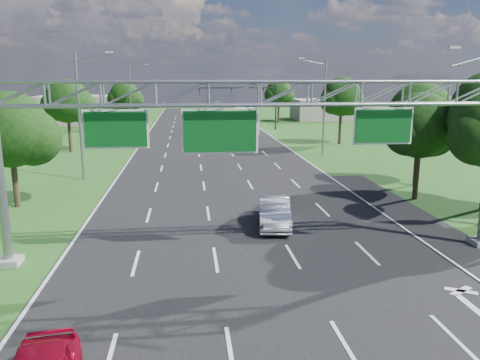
{
  "coord_description": "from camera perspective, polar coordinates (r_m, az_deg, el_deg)",
  "views": [
    {
      "loc": [
        -2.92,
        -8.63,
        8.18
      ],
      "look_at": [
        -0.47,
        13.28,
        3.33
      ],
      "focal_mm": 35.0,
      "sensor_mm": 36.0,
      "label": 1
    }
  ],
  "objects": [
    {
      "name": "ground",
      "position": [
        39.59,
        -2.01,
        0.47
      ],
      "size": [
        220.0,
        220.0,
        0.0
      ],
      "primitive_type": "plane",
      "color": "#225218",
      "rests_on": "ground"
    },
    {
      "name": "road",
      "position": [
        39.59,
        -2.01,
        0.47
      ],
      "size": [
        18.0,
        180.0,
        0.02
      ],
      "primitive_type": "cube",
      "color": "black",
      "rests_on": "ground"
    },
    {
      "name": "road_flare",
      "position": [
        27.41,
        22.71,
        -5.96
      ],
      "size": [
        3.0,
        30.0,
        0.02
      ],
      "primitive_type": "cube",
      "color": "black",
      "rests_on": "ground"
    },
    {
      "name": "sign_gantry",
      "position": [
        20.92,
        2.6,
        8.86
      ],
      "size": [
        23.5,
        1.0,
        9.56
      ],
      "color": "gray",
      "rests_on": "ground"
    },
    {
      "name": "traffic_signal",
      "position": [
        74.42,
        1.69,
        10.08
      ],
      "size": [
        12.21,
        0.24,
        7.0
      ],
      "color": "black",
      "rests_on": "ground"
    },
    {
      "name": "streetlight_l_near",
      "position": [
        39.61,
        -18.77,
        7.99
      ],
      "size": [
        2.97,
        0.22,
        10.16
      ],
      "color": "gray",
      "rests_on": "ground"
    },
    {
      "name": "streetlight_l_far",
      "position": [
        74.15,
        -13.07,
        10.08
      ],
      "size": [
        2.97,
        0.22,
        10.16
      ],
      "color": "gray",
      "rests_on": "ground"
    },
    {
      "name": "streetlight_r_mid",
      "position": [
        50.73,
        10.04,
        9.28
      ],
      "size": [
        2.97,
        0.22,
        10.16
      ],
      "color": "gray",
      "rests_on": "ground"
    },
    {
      "name": "tree_cluster_right",
      "position": [
        33.11,
        26.17,
        6.18
      ],
      "size": [
        9.91,
        14.6,
        8.68
      ],
      "color": "#2D2116",
      "rests_on": "ground"
    },
    {
      "name": "tree_verge_la",
      "position": [
        32.76,
        -26.08,
        5.15
      ],
      "size": [
        5.76,
        4.8,
        7.4
      ],
      "color": "#2D2116",
      "rests_on": "ground"
    },
    {
      "name": "tree_verge_lb",
      "position": [
        55.29,
        -20.22,
        8.78
      ],
      "size": [
        5.76,
        4.8,
        8.06
      ],
      "color": "#2D2116",
      "rests_on": "ground"
    },
    {
      "name": "tree_verge_lc",
      "position": [
        79.36,
        -13.82,
        9.74
      ],
      "size": [
        5.76,
        4.8,
        7.62
      ],
      "color": "#2D2116",
      "rests_on": "ground"
    },
    {
      "name": "tree_verge_rd",
      "position": [
        59.82,
        12.32,
        9.68
      ],
      "size": [
        5.76,
        4.8,
        8.28
      ],
      "color": "#2D2116",
      "rests_on": "ground"
    },
    {
      "name": "tree_verge_re",
      "position": [
        88.37,
        4.79,
        10.42
      ],
      "size": [
        5.76,
        4.8,
        7.84
      ],
      "color": "#2D2116",
      "rests_on": "ground"
    },
    {
      "name": "building_left",
      "position": [
        88.89,
        -18.95,
        8.08
      ],
      "size": [
        14.0,
        10.0,
        5.0
      ],
      "primitive_type": "cube",
      "color": "gray",
      "rests_on": "ground"
    },
    {
      "name": "building_right",
      "position": [
        94.74,
        10.26,
        8.47
      ],
      "size": [
        12.0,
        9.0,
        4.0
      ],
      "primitive_type": "cube",
      "color": "gray",
      "rests_on": "ground"
    },
    {
      "name": "silver_sedan",
      "position": [
        26.33,
        4.19,
        -3.92
      ],
      "size": [
        2.32,
        5.01,
        1.59
      ],
      "primitive_type": "imported",
      "rotation": [
        0.0,
        0.0,
        -0.14
      ],
      "color": "#A3A6AE",
      "rests_on": "ground"
    },
    {
      "name": "car_queue_a",
      "position": [
        72.72,
        -5.44,
        6.45
      ],
      "size": [
        2.1,
        4.91,
        1.41
      ],
      "primitive_type": "imported",
      "rotation": [
        0.0,
        0.0,
        -0.03
      ],
      "color": "silver",
      "rests_on": "ground"
    },
    {
      "name": "car_queue_b",
      "position": [
        69.3,
        -0.42,
        6.2
      ],
      "size": [
        2.71,
        5.15,
        1.38
      ],
      "primitive_type": "imported",
      "rotation": [
        0.0,
        0.0,
        -0.09
      ],
      "color": "black",
      "rests_on": "ground"
    },
    {
      "name": "car_queue_d",
      "position": [
        66.0,
        -1.54,
        5.84
      ],
      "size": [
        1.47,
        3.96,
        1.29
      ],
      "primitive_type": "imported",
      "rotation": [
        0.0,
        0.0,
        0.03
      ],
      "color": "silver",
      "rests_on": "ground"
    },
    {
      "name": "box_truck",
      "position": [
        72.22,
        0.77,
        7.24
      ],
      "size": [
        2.83,
        9.27,
        3.5
      ],
      "rotation": [
        0.0,
        0.0,
        0.02
      ],
      "color": "silver",
      "rests_on": "ground"
    }
  ]
}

